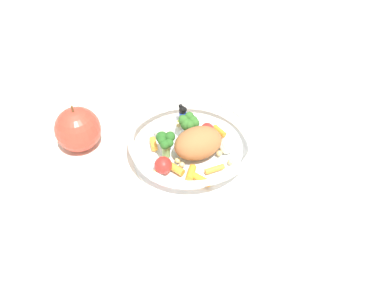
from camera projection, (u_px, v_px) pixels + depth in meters
ground_plane at (198, 158)px, 0.70m from camera, size 2.40×2.40×0.00m
food_container at (191, 142)px, 0.69m from camera, size 0.22×0.22×0.06m
loose_apple at (78, 129)px, 0.70m from camera, size 0.08×0.08×0.09m
folded_napkin at (318, 191)px, 0.65m from camera, size 0.16×0.16×0.01m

